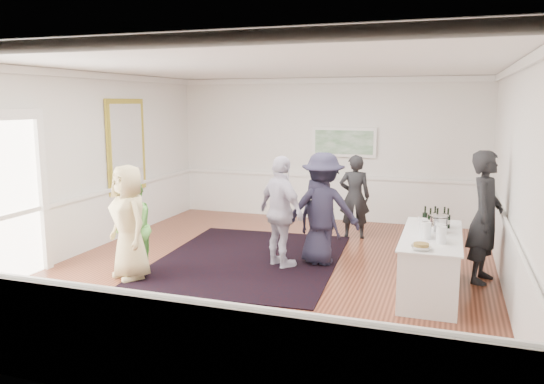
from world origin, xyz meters
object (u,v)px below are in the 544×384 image
(bartender, at_px, (485,217))
(guest_green, at_px, (133,227))
(serving_table, at_px, (431,263))
(guest_tan, at_px, (129,222))
(guest_dark_b, at_px, (355,197))
(guest_navy, at_px, (319,221))
(guest_lilac, at_px, (281,212))
(nut_bowl, at_px, (421,247))
(guest_dark_a, at_px, (323,209))
(ice_bucket, at_px, (439,224))

(bartender, relative_size, guest_green, 1.33)
(serving_table, height_order, guest_tan, guest_tan)
(guest_dark_b, xyz_separation_m, guest_navy, (-0.26, -1.91, -0.10))
(guest_tan, distance_m, guest_lilac, 2.37)
(guest_navy, bearing_deg, nut_bowl, 152.53)
(guest_dark_a, distance_m, guest_navy, 0.21)
(bartender, bearing_deg, serving_table, 150.49)
(guest_tan, xyz_separation_m, ice_bucket, (4.43, 0.96, 0.09))
(serving_table, xyz_separation_m, guest_dark_b, (-1.56, 2.72, 0.40))
(bartender, bearing_deg, guest_lilac, 109.55)
(serving_table, height_order, bartender, bartender)
(bartender, distance_m, guest_dark_b, 3.01)
(guest_tan, distance_m, guest_navy, 3.01)
(serving_table, distance_m, guest_lilac, 2.44)
(guest_green, bearing_deg, nut_bowl, 62.58)
(serving_table, distance_m, guest_navy, 2.01)
(guest_dark_b, height_order, nut_bowl, guest_dark_b)
(bartender, height_order, ice_bucket, bartender)
(guest_navy, height_order, ice_bucket, guest_navy)
(guest_dark_a, xyz_separation_m, guest_navy, (-0.06, -0.02, -0.20))
(guest_green, height_order, ice_bucket, guest_green)
(serving_table, xyz_separation_m, guest_dark_a, (-1.75, 0.83, 0.50))
(guest_lilac, relative_size, nut_bowl, 6.95)
(guest_lilac, distance_m, guest_dark_a, 0.70)
(guest_green, bearing_deg, guest_lilac, 93.18)
(serving_table, relative_size, bartender, 1.06)
(nut_bowl, bearing_deg, guest_lilac, 149.67)
(serving_table, bearing_deg, nut_bowl, -96.78)
(guest_green, height_order, guest_dark_a, guest_dark_a)
(guest_navy, bearing_deg, guest_dark_a, -148.90)
(guest_dark_a, relative_size, ice_bucket, 7.14)
(bartender, xyz_separation_m, ice_bucket, (-0.64, -0.61, -0.02))
(ice_bucket, bearing_deg, bartender, 43.43)
(bartender, relative_size, guest_dark_b, 1.19)
(bartender, xyz_separation_m, guest_green, (-5.14, -1.37, -0.24))
(guest_tan, height_order, ice_bucket, guest_tan)
(bartender, relative_size, guest_tan, 1.13)
(serving_table, xyz_separation_m, nut_bowl, (-0.10, -0.85, 0.46))
(guest_dark_b, distance_m, nut_bowl, 3.86)
(ice_bucket, bearing_deg, guest_green, -170.39)
(guest_tan, relative_size, ice_bucket, 6.71)
(guest_navy, relative_size, ice_bucket, 5.61)
(bartender, relative_size, guest_lilac, 1.08)
(guest_lilac, bearing_deg, bartender, -138.07)
(guest_dark_a, height_order, guest_dark_b, guest_dark_a)
(guest_lilac, distance_m, nut_bowl, 2.61)
(ice_bucket, bearing_deg, guest_navy, 160.72)
(guest_lilac, bearing_deg, guest_navy, -110.48)
(guest_lilac, bearing_deg, nut_bowl, -173.85)
(guest_lilac, height_order, guest_dark_a, guest_dark_a)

